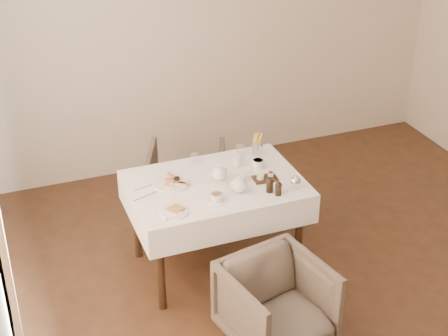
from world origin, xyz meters
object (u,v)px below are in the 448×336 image
Objects in this scene: armchair_far at (186,182)px; breakfast_plate at (171,182)px; table at (216,196)px; armchair_near at (277,304)px; teapot_centre at (219,172)px.

armchair_far is 0.92m from breakfast_plate.
table reaches higher than armchair_near.
armchair_near is at bearing -97.69° from teapot_centre.
armchair_near is 0.97× the size of armchair_far.
armchair_far is (-0.06, 1.75, 0.01)m from armchair_near.
armchair_near is at bearing -58.54° from breakfast_plate.
breakfast_plate is at bearing 99.68° from armchair_near.
teapot_centre reaches higher than armchair_far.
table is 0.35m from breakfast_plate.
breakfast_plate reaches higher than armchair_near.
armchair_near is 1.08m from teapot_centre.
armchair_far is at bearing 87.62° from table.
table is 1.96× the size of armchair_near.
teapot_centre is (0.00, -0.80, 0.51)m from armchair_far.
table is at bearing 84.00° from armchair_near.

